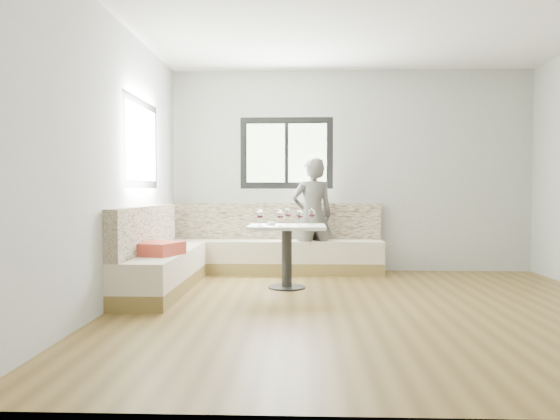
% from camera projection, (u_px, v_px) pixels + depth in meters
% --- Properties ---
extents(room, '(5.01, 5.01, 2.81)m').
position_uv_depth(room, '(366.00, 160.00, 5.21)').
color(room, brown).
rests_on(room, ground).
extents(banquette, '(2.90, 2.80, 0.95)m').
position_uv_depth(banquette, '(230.00, 254.00, 6.84)').
color(banquette, olive).
rests_on(banquette, ground).
extents(table, '(0.89, 0.69, 0.72)m').
position_uv_depth(table, '(287.00, 241.00, 6.26)').
color(table, black).
rests_on(table, ground).
extents(person, '(0.65, 0.52, 1.56)m').
position_uv_depth(person, '(312.00, 216.00, 7.31)').
color(person, '#4F4C49').
rests_on(person, ground).
extents(olive_ramekin, '(0.09, 0.09, 0.04)m').
position_uv_depth(olive_ramekin, '(271.00, 223.00, 6.27)').
color(olive_ramekin, white).
rests_on(olive_ramekin, table).
extents(wine_glass_a, '(0.08, 0.08, 0.19)m').
position_uv_depth(wine_glass_a, '(260.00, 215.00, 6.08)').
color(wine_glass_a, white).
rests_on(wine_glass_a, table).
extents(wine_glass_b, '(0.08, 0.08, 0.19)m').
position_uv_depth(wine_glass_b, '(280.00, 215.00, 6.02)').
color(wine_glass_b, white).
rests_on(wine_glass_b, table).
extents(wine_glass_c, '(0.08, 0.08, 0.19)m').
position_uv_depth(wine_glass_c, '(300.00, 214.00, 6.09)').
color(wine_glass_c, white).
rests_on(wine_glass_c, table).
extents(wine_glass_d, '(0.08, 0.08, 0.19)m').
position_uv_depth(wine_glass_d, '(288.00, 213.00, 6.36)').
color(wine_glass_d, white).
rests_on(wine_glass_d, table).
extents(wine_glass_e, '(0.08, 0.08, 0.19)m').
position_uv_depth(wine_glass_e, '(312.00, 214.00, 6.36)').
color(wine_glass_e, white).
rests_on(wine_glass_e, table).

